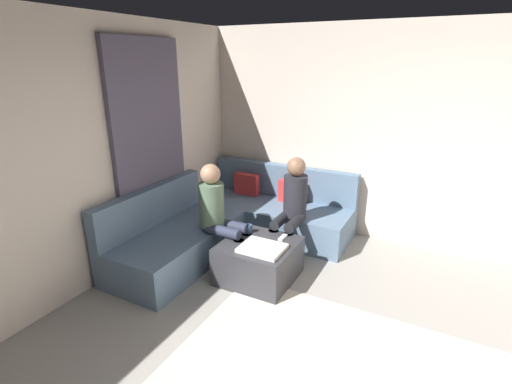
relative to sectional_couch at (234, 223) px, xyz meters
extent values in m
cube|color=beige|center=(2.08, 1.06, 1.07)|extent=(6.00, 0.12, 2.70)
cube|color=beige|center=(-0.86, -1.88, 1.07)|extent=(0.12, 6.00, 2.70)
cube|color=#595166|center=(-0.76, -0.58, 0.97)|extent=(0.06, 1.10, 2.50)
cube|color=slate|center=(0.30, 0.53, -0.07)|extent=(2.10, 0.85, 0.42)
cube|color=slate|center=(0.30, 0.88, 0.36)|extent=(2.10, 0.14, 0.45)
cube|color=slate|center=(-0.32, -0.75, -0.07)|extent=(0.85, 1.70, 0.42)
cube|color=slate|center=(-0.68, -0.75, 0.36)|extent=(0.14, 1.70, 0.45)
cube|color=red|center=(-0.20, 0.70, 0.26)|extent=(0.36, 0.12, 0.36)
cube|color=red|center=(0.50, 0.70, 0.26)|extent=(0.36, 0.12, 0.36)
cube|color=#333338|center=(0.67, -0.60, -0.07)|extent=(0.76, 0.76, 0.42)
cube|color=white|center=(0.77, -0.72, 0.16)|extent=(0.44, 0.36, 0.04)
cylinder|color=#334C72|center=(0.45, -0.42, 0.19)|extent=(0.08, 0.08, 0.10)
cube|color=white|center=(0.85, -0.38, 0.15)|extent=(0.05, 0.15, 0.02)
cylinder|color=black|center=(0.86, -0.25, -0.07)|extent=(0.12, 0.12, 0.42)
cylinder|color=black|center=(0.68, -0.25, -0.07)|extent=(0.12, 0.12, 0.42)
cylinder|color=black|center=(0.86, -0.05, 0.20)|extent=(0.12, 0.40, 0.12)
cylinder|color=black|center=(0.68, -0.05, 0.20)|extent=(0.12, 0.40, 0.12)
cylinder|color=#26262D|center=(0.77, 0.15, 0.45)|extent=(0.28, 0.28, 0.50)
sphere|color=#8C664C|center=(0.77, 0.15, 0.81)|extent=(0.22, 0.22, 0.22)
cylinder|color=#2D3347|center=(0.45, -0.47, -0.07)|extent=(0.12, 0.12, 0.42)
cylinder|color=#2D3347|center=(0.45, -0.65, -0.07)|extent=(0.12, 0.12, 0.42)
cylinder|color=#2D3347|center=(0.25, -0.47, 0.20)|extent=(0.40, 0.12, 0.12)
cylinder|color=#2D3347|center=(0.25, -0.65, 0.20)|extent=(0.40, 0.12, 0.12)
cylinder|color=#597259|center=(0.05, -0.56, 0.45)|extent=(0.28, 0.28, 0.50)
sphere|color=tan|center=(0.05, -0.56, 0.81)|extent=(0.22, 0.22, 0.22)
camera|label=1|loc=(2.34, -3.84, 1.99)|focal=26.71mm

